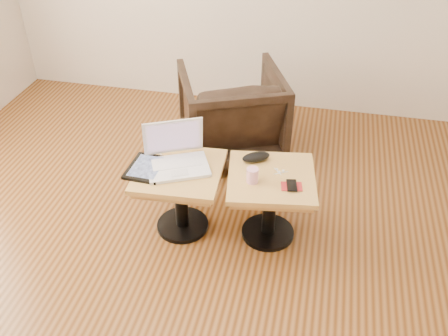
% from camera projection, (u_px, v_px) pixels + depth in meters
% --- Properties ---
extents(room_shell, '(4.52, 4.52, 2.71)m').
position_uv_depth(room_shell, '(189.00, 66.00, 1.97)').
color(room_shell, '#512B0F').
rests_on(room_shell, ground).
extents(side_table_left, '(0.53, 0.53, 0.46)m').
position_uv_depth(side_table_left, '(180.00, 184.00, 3.00)').
color(side_table_left, black).
rests_on(side_table_left, ground).
extents(side_table_right, '(0.57, 0.57, 0.46)m').
position_uv_depth(side_table_right, '(270.00, 191.00, 2.94)').
color(side_table_right, black).
rests_on(side_table_right, ground).
extents(laptop, '(0.45, 0.41, 0.26)m').
position_uv_depth(laptop, '(176.00, 157.00, 2.94)').
color(laptop, white).
rests_on(laptop, side_table_left).
extents(tablet, '(0.22, 0.28, 0.02)m').
position_uv_depth(tablet, '(147.00, 168.00, 2.92)').
color(tablet, black).
rests_on(tablet, side_table_left).
extents(charging_adapter, '(0.05, 0.05, 0.02)m').
position_uv_depth(charging_adapter, '(154.00, 148.00, 3.09)').
color(charging_adapter, white).
rests_on(charging_adapter, side_table_left).
extents(glasses_case, '(0.19, 0.15, 0.05)m').
position_uv_depth(glasses_case, '(256.00, 157.00, 2.98)').
color(glasses_case, black).
rests_on(glasses_case, side_table_right).
extents(striped_cup, '(0.08, 0.08, 0.09)m').
position_uv_depth(striped_cup, '(252.00, 175.00, 2.81)').
color(striped_cup, pink).
rests_on(striped_cup, side_table_right).
extents(earbuds_tangle, '(0.08, 0.05, 0.02)m').
position_uv_depth(earbuds_tangle, '(280.00, 171.00, 2.90)').
color(earbuds_tangle, white).
rests_on(earbuds_tangle, side_table_right).
extents(phone_on_sleeve, '(0.13, 0.11, 0.01)m').
position_uv_depth(phone_on_sleeve, '(292.00, 186.00, 2.79)').
color(phone_on_sleeve, maroon).
rests_on(phone_on_sleeve, side_table_right).
extents(armchair, '(0.94, 0.95, 0.67)m').
position_uv_depth(armchair, '(232.00, 113.00, 3.71)').
color(armchair, '#302118').
rests_on(armchair, ground).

